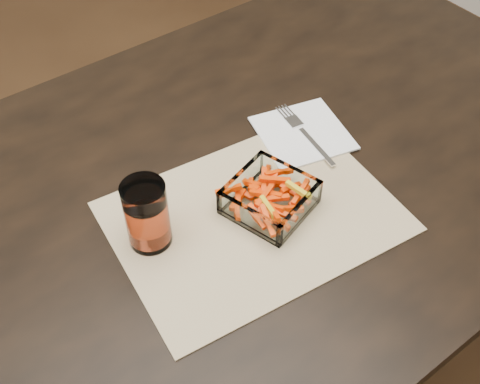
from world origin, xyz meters
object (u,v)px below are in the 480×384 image
dining_table (218,218)px  tumbler (147,216)px  glass_bowl (270,199)px  fork (304,132)px

dining_table → tumbler: 0.21m
glass_bowl → fork: bearing=31.8°
fork → dining_table: bearing=-169.0°
tumbler → fork: tumbler is taller
tumbler → fork: (0.35, 0.04, -0.05)m
dining_table → fork: 0.22m
glass_bowl → tumbler: bearing=162.7°
glass_bowl → tumbler: tumbler is taller
dining_table → tumbler: (-0.15, -0.03, 0.15)m
dining_table → fork: fork is taller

